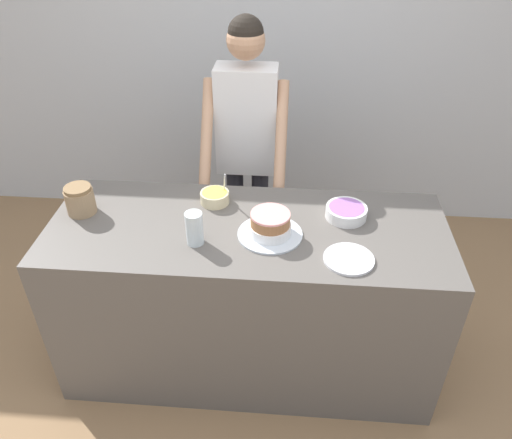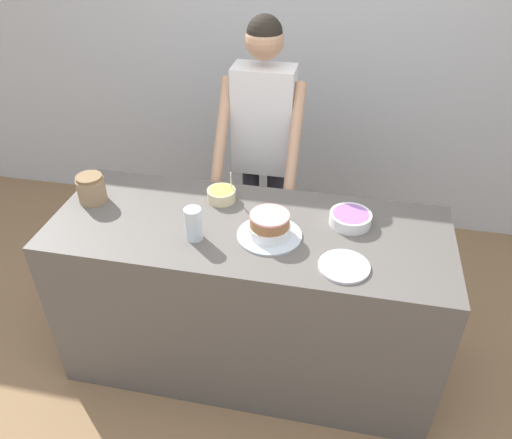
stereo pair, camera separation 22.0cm
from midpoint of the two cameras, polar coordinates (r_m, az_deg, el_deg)
The scene contains 10 objects.
ground_plane at distance 2.69m, azimuth 0.08°, elevation -21.08°, with size 14.00×14.00×0.00m, color #93704C.
wall_back at distance 3.47m, azimuth 6.68°, elevation 19.41°, with size 10.00×0.05×2.60m.
counter at distance 2.57m, azimuth 1.70°, elevation -8.99°, with size 1.84×0.71×0.89m.
person_baker at distance 2.83m, azimuth 3.10°, elevation 9.87°, with size 0.46×0.45×1.65m.
cake at distance 2.19m, azimuth 4.43°, elevation -0.95°, with size 0.29×0.29×0.12m.
frosting_bowl_yellow at distance 2.44m, azimuth -1.40°, elevation 2.82°, with size 0.14×0.14×0.18m.
frosting_bowl_purple at distance 2.34m, azimuth 13.41°, elevation 0.07°, with size 0.19×0.19×0.06m.
drinking_glass at distance 2.17m, azimuth -4.29°, elevation -0.61°, with size 0.08×0.08×0.15m.
ceramic_plate at distance 2.10m, azimuth 13.02°, elevation -5.35°, with size 0.21×0.21×0.01m.
stoneware_jar at distance 2.51m, azimuth -15.97°, elevation 3.33°, with size 0.14×0.14×0.14m.
Camera 2 is at (0.41, -1.44, 2.24)m, focal length 35.00 mm.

